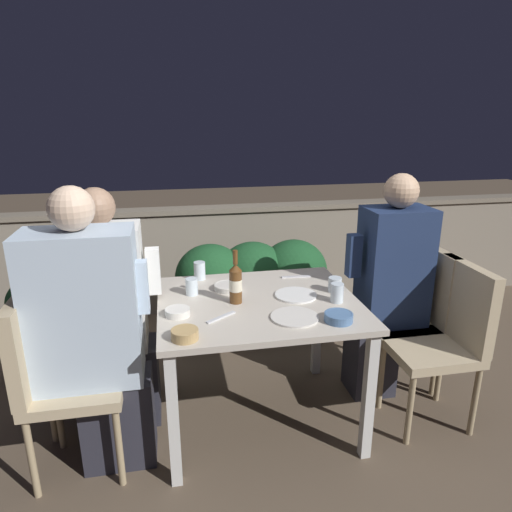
# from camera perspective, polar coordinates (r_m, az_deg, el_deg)

# --- Properties ---
(ground_plane) EXTENTS (16.00, 16.00, 0.00)m
(ground_plane) POSITION_cam_1_polar(r_m,az_deg,el_deg) (2.71, 0.28, -19.52)
(ground_plane) COLOR brown
(parapet_wall) EXTENTS (9.00, 0.18, 0.89)m
(parapet_wall) POSITION_cam_1_polar(r_m,az_deg,el_deg) (3.91, -4.25, -0.13)
(parapet_wall) COLOR gray
(parapet_wall) RESTS_ON ground_plane
(dining_table) EXTENTS (1.02, 0.88, 0.71)m
(dining_table) POSITION_cam_1_polar(r_m,az_deg,el_deg) (2.39, 0.30, -7.51)
(dining_table) COLOR #BCB2A3
(dining_table) RESTS_ON ground_plane
(planter_hedge) EXTENTS (1.13, 0.47, 0.74)m
(planter_hedge) POSITION_cam_1_polar(r_m,az_deg,el_deg) (3.38, -0.44, -3.69)
(planter_hedge) COLOR brown
(planter_hedge) RESTS_ON ground_plane
(chair_left_near) EXTENTS (0.43, 0.43, 0.89)m
(chair_left_near) POSITION_cam_1_polar(r_m,az_deg,el_deg) (2.31, -24.12, -12.58)
(chair_left_near) COLOR tan
(chair_left_near) RESTS_ON ground_plane
(person_blue_shirt) EXTENTS (0.52, 0.26, 1.35)m
(person_blue_shirt) POSITION_cam_1_polar(r_m,az_deg,el_deg) (2.21, -19.61, -9.31)
(person_blue_shirt) COLOR #282833
(person_blue_shirt) RESTS_ON ground_plane
(chair_left_far) EXTENTS (0.43, 0.43, 0.89)m
(chair_left_far) POSITION_cam_1_polar(r_m,az_deg,el_deg) (2.57, -21.63, -9.14)
(chair_left_far) COLOR tan
(chair_left_far) RESTS_ON ground_plane
(person_white_polo) EXTENTS (0.48, 0.26, 1.30)m
(person_white_polo) POSITION_cam_1_polar(r_m,az_deg,el_deg) (2.49, -17.47, -6.56)
(person_white_polo) COLOR #282833
(person_white_polo) RESTS_ON ground_plane
(chair_right_near) EXTENTS (0.43, 0.43, 0.89)m
(chair_right_near) POSITION_cam_1_polar(r_m,az_deg,el_deg) (2.65, 22.76, -8.43)
(chair_right_near) COLOR tan
(chair_right_near) RESTS_ON ground_plane
(chair_right_far) EXTENTS (0.43, 0.43, 0.89)m
(chair_right_far) POSITION_cam_1_polar(r_m,az_deg,el_deg) (2.89, 19.34, -5.92)
(chair_right_far) COLOR tan
(chair_right_far) RESTS_ON ground_plane
(person_navy_jumper) EXTENTS (0.47, 0.26, 1.32)m
(person_navy_jumper) POSITION_cam_1_polar(r_m,az_deg,el_deg) (2.74, 16.08, -3.76)
(person_navy_jumper) COLOR #282833
(person_navy_jumper) RESTS_ON ground_plane
(beer_bottle) EXTENTS (0.07, 0.07, 0.28)m
(beer_bottle) POSITION_cam_1_polar(r_m,az_deg,el_deg) (2.30, -2.58, -3.34)
(beer_bottle) COLOR brown
(beer_bottle) RESTS_ON dining_table
(plate_0) EXTENTS (0.22, 0.22, 0.01)m
(plate_0) POSITION_cam_1_polar(r_m,az_deg,el_deg) (2.42, 5.00, -4.89)
(plate_0) COLOR white
(plate_0) RESTS_ON dining_table
(plate_1) EXTENTS (0.23, 0.23, 0.01)m
(plate_1) POSITION_cam_1_polar(r_m,az_deg,el_deg) (2.17, 4.86, -7.62)
(plate_1) COLOR silver
(plate_1) RESTS_ON dining_table
(bowl_0) EXTENTS (0.15, 0.15, 0.03)m
(bowl_0) POSITION_cam_1_polar(r_m,az_deg,el_deg) (2.49, -3.53, -3.82)
(bowl_0) COLOR beige
(bowl_0) RESTS_ON dining_table
(bowl_1) EXTENTS (0.13, 0.13, 0.04)m
(bowl_1) POSITION_cam_1_polar(r_m,az_deg,el_deg) (2.16, 10.29, -7.46)
(bowl_1) COLOR #4C709E
(bowl_1) RESTS_ON dining_table
(bowl_2) EXTENTS (0.12, 0.12, 0.04)m
(bowl_2) POSITION_cam_1_polar(r_m,az_deg,el_deg) (2.21, -9.77, -6.86)
(bowl_2) COLOR silver
(bowl_2) RESTS_ON dining_table
(bowl_3) EXTENTS (0.12, 0.12, 0.05)m
(bowl_3) POSITION_cam_1_polar(r_m,az_deg,el_deg) (1.99, -8.89, -9.56)
(bowl_3) COLOR tan
(bowl_3) RESTS_ON dining_table
(glass_cup_0) EXTENTS (0.07, 0.07, 0.10)m
(glass_cup_0) POSITION_cam_1_polar(r_m,az_deg,el_deg) (2.64, -7.06, -1.84)
(glass_cup_0) COLOR silver
(glass_cup_0) RESTS_ON dining_table
(glass_cup_1) EXTENTS (0.07, 0.07, 0.08)m
(glass_cup_1) POSITION_cam_1_polar(r_m,az_deg,el_deg) (2.49, 9.84, -3.54)
(glass_cup_1) COLOR silver
(glass_cup_1) RESTS_ON dining_table
(glass_cup_2) EXTENTS (0.07, 0.07, 0.10)m
(glass_cup_2) POSITION_cam_1_polar(r_m,az_deg,el_deg) (2.36, 10.11, -4.55)
(glass_cup_2) COLOR silver
(glass_cup_2) RESTS_ON dining_table
(glass_cup_3) EXTENTS (0.07, 0.07, 0.09)m
(glass_cup_3) POSITION_cam_1_polar(r_m,az_deg,el_deg) (2.44, -8.03, -3.80)
(glass_cup_3) COLOR silver
(glass_cup_3) RESTS_ON dining_table
(fork_0) EXTENTS (0.17, 0.03, 0.01)m
(fork_0) POSITION_cam_1_polar(r_m,az_deg,el_deg) (2.68, 5.00, -2.60)
(fork_0) COLOR silver
(fork_0) RESTS_ON dining_table
(fork_1) EXTENTS (0.15, 0.11, 0.01)m
(fork_1) POSITION_cam_1_polar(r_m,az_deg,el_deg) (2.17, -4.40, -7.64)
(fork_1) COLOR silver
(fork_1) RESTS_ON dining_table
(potted_plant) EXTENTS (0.33, 0.33, 0.69)m
(potted_plant) POSITION_cam_1_polar(r_m,az_deg,el_deg) (3.12, -25.60, -7.10)
(potted_plant) COLOR #9E5638
(potted_plant) RESTS_ON ground_plane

